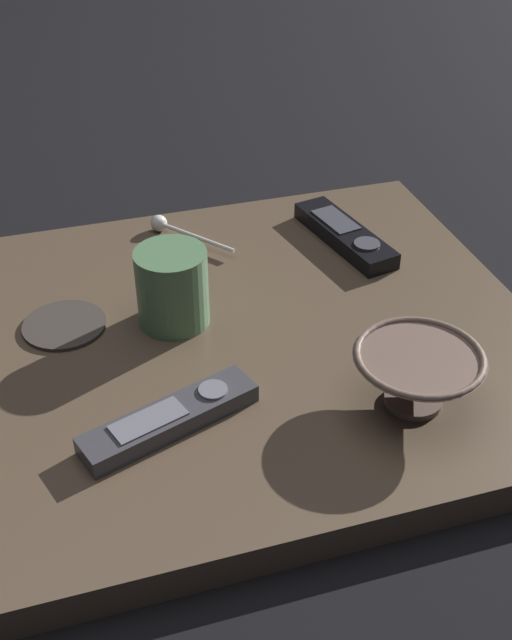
% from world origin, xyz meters
% --- Properties ---
extents(ground_plane, '(6.00, 6.00, 0.00)m').
position_xyz_m(ground_plane, '(0.00, 0.00, 0.00)').
color(ground_plane, black).
extents(table, '(0.67, 0.64, 0.04)m').
position_xyz_m(table, '(0.00, 0.00, 0.02)').
color(table, '#4C3D2D').
rests_on(table, ground).
extents(cereal_bowl, '(0.14, 0.14, 0.07)m').
position_xyz_m(cereal_bowl, '(0.12, -0.18, 0.08)').
color(cereal_bowl, brown).
rests_on(cereal_bowl, table).
extents(coffee_mug, '(0.09, 0.09, 0.10)m').
position_xyz_m(coffee_mug, '(-0.10, 0.04, 0.09)').
color(coffee_mug, '#4C724C').
rests_on(coffee_mug, table).
extents(teaspoon, '(0.10, 0.12, 0.02)m').
position_xyz_m(teaspoon, '(-0.06, 0.26, 0.05)').
color(teaspoon, silver).
rests_on(teaspoon, table).
extents(tv_remote_near, '(0.20, 0.11, 0.02)m').
position_xyz_m(tv_remote_near, '(-0.14, -0.14, 0.05)').
color(tv_remote_near, '#38383D').
rests_on(tv_remote_near, table).
extents(tv_remote_far, '(0.09, 0.20, 0.03)m').
position_xyz_m(tv_remote_far, '(0.17, 0.16, 0.05)').
color(tv_remote_far, black).
rests_on(tv_remote_far, table).
extents(drink_coaster, '(0.10, 0.10, 0.01)m').
position_xyz_m(drink_coaster, '(-0.23, 0.07, 0.04)').
color(drink_coaster, '#332D28').
rests_on(drink_coaster, table).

